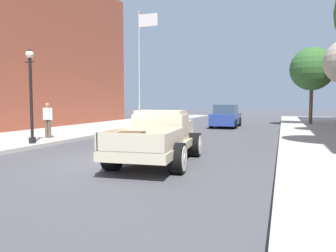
{
  "coord_description": "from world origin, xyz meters",
  "views": [
    {
      "loc": [
        4.61,
        -8.58,
        1.83
      ],
      "look_at": [
        0.86,
        1.83,
        1.0
      ],
      "focal_mm": 34.02,
      "sensor_mm": 36.0,
      "label": 1
    }
  ],
  "objects_px": {
    "street_lamp_near": "(31,88)",
    "flagpole": "(142,54)",
    "car_background_blue": "(226,117)",
    "hotrod_truck_cream": "(160,137)",
    "street_tree_third": "(312,69)",
    "pedestrian_sidewalk_left": "(48,118)"
  },
  "relations": [
    {
      "from": "hotrod_truck_cream",
      "to": "pedestrian_sidewalk_left",
      "type": "xyz_separation_m",
      "value": [
        -6.82,
        2.97,
        0.33
      ]
    },
    {
      "from": "street_tree_third",
      "to": "street_lamp_near",
      "type": "bearing_deg",
      "value": -125.03
    },
    {
      "from": "street_lamp_near",
      "to": "flagpole",
      "type": "xyz_separation_m",
      "value": [
        -1.5,
        14.06,
        3.39
      ]
    },
    {
      "from": "car_background_blue",
      "to": "street_lamp_near",
      "type": "distance_m",
      "value": 14.32
    },
    {
      "from": "hotrod_truck_cream",
      "to": "flagpole",
      "type": "height_order",
      "value": "flagpole"
    },
    {
      "from": "car_background_blue",
      "to": "pedestrian_sidewalk_left",
      "type": "distance_m",
      "value": 12.94
    },
    {
      "from": "pedestrian_sidewalk_left",
      "to": "street_tree_third",
      "type": "relative_size",
      "value": 0.28
    },
    {
      "from": "car_background_blue",
      "to": "pedestrian_sidewalk_left",
      "type": "bearing_deg",
      "value": -120.12
    },
    {
      "from": "pedestrian_sidewalk_left",
      "to": "flagpole",
      "type": "relative_size",
      "value": 0.18
    },
    {
      "from": "hotrod_truck_cream",
      "to": "flagpole",
      "type": "distance_m",
      "value": 17.7
    },
    {
      "from": "flagpole",
      "to": "street_tree_third",
      "type": "xyz_separation_m",
      "value": [
        13.16,
        2.57,
        -1.41
      ]
    },
    {
      "from": "flagpole",
      "to": "hotrod_truck_cream",
      "type": "bearing_deg",
      "value": -63.56
    },
    {
      "from": "pedestrian_sidewalk_left",
      "to": "flagpole",
      "type": "height_order",
      "value": "flagpole"
    },
    {
      "from": "street_lamp_near",
      "to": "street_tree_third",
      "type": "bearing_deg",
      "value": 54.97
    },
    {
      "from": "street_tree_third",
      "to": "flagpole",
      "type": "bearing_deg",
      "value": -168.94
    },
    {
      "from": "flagpole",
      "to": "car_background_blue",
      "type": "bearing_deg",
      "value": -8.2
    },
    {
      "from": "hotrod_truck_cream",
      "to": "street_lamp_near",
      "type": "xyz_separation_m",
      "value": [
        -6.06,
        1.14,
        1.63
      ]
    },
    {
      "from": "hotrod_truck_cream",
      "to": "street_lamp_near",
      "type": "distance_m",
      "value": 6.38
    },
    {
      "from": "hotrod_truck_cream",
      "to": "flagpole",
      "type": "relative_size",
      "value": 0.55
    },
    {
      "from": "hotrod_truck_cream",
      "to": "street_tree_third",
      "type": "bearing_deg",
      "value": 72.52
    },
    {
      "from": "street_lamp_near",
      "to": "flagpole",
      "type": "bearing_deg",
      "value": 96.08
    },
    {
      "from": "hotrod_truck_cream",
      "to": "car_background_blue",
      "type": "height_order",
      "value": "car_background_blue"
    }
  ]
}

